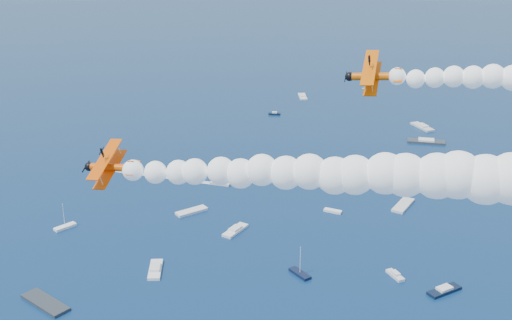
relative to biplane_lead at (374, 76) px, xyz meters
The scene contains 5 objects.
biplane_lead is the anchor object (origin of this frame).
biplane_trail 40.49m from the biplane_lead, 116.62° to the right, with size 6.70×7.52×4.53m, color #EC4E04, non-canonical shape.
smoke_trail_trail 29.69m from the biplane_lead, 62.74° to the right, with size 63.85×24.09×11.71m, color white, non-canonical shape.
spectator_boats 94.86m from the biplane_lead, 101.74° to the left, with size 194.37×187.45×0.70m.
boat_wakes 96.55m from the biplane_lead, 109.51° to the left, with size 174.78×41.86×0.04m.
Camera 1 is at (45.46, -49.08, 81.67)m, focal length 47.05 mm.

